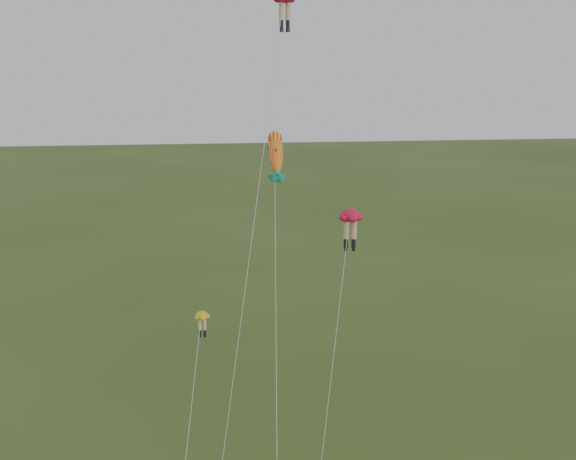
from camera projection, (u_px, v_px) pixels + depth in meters
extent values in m
cylinder|color=#D7AA7F|center=(281.00, 11.00, 36.38)|extent=(0.29, 0.29, 1.00)
cylinder|color=black|center=(281.00, 25.00, 36.57)|extent=(0.23, 0.23, 0.50)
cube|color=black|center=(281.00, 31.00, 36.65)|extent=(0.24, 0.33, 0.15)
cylinder|color=#D7AA7F|center=(288.00, 11.00, 36.54)|extent=(0.29, 0.29, 1.00)
cylinder|color=black|center=(288.00, 25.00, 36.73)|extent=(0.23, 0.23, 0.50)
cube|color=black|center=(288.00, 31.00, 36.81)|extent=(0.24, 0.33, 0.15)
cylinder|color=silver|center=(254.00, 224.00, 34.62)|extent=(4.50, 9.15, 24.78)
ellipsoid|color=red|center=(350.00, 215.00, 35.72)|extent=(1.67, 1.67, 0.70)
cylinder|color=#D7AA7F|center=(346.00, 229.00, 35.95)|extent=(0.31, 0.31, 1.08)
cylinder|color=black|center=(346.00, 243.00, 36.15)|extent=(0.24, 0.24, 0.54)
cube|color=black|center=(346.00, 249.00, 36.23)|extent=(0.24, 0.34, 0.16)
cylinder|color=#D7AA7F|center=(354.00, 229.00, 35.91)|extent=(0.31, 0.31, 1.08)
cylinder|color=black|center=(354.00, 243.00, 36.11)|extent=(0.24, 0.24, 0.54)
cube|color=black|center=(353.00, 249.00, 36.20)|extent=(0.24, 0.34, 0.16)
cylinder|color=silver|center=(336.00, 338.00, 34.39)|extent=(2.59, 5.65, 12.96)
ellipsoid|color=gold|center=(202.00, 315.00, 31.60)|extent=(0.86, 0.86, 0.39)
cylinder|color=#D7AA7F|center=(200.00, 324.00, 31.71)|extent=(0.17, 0.17, 0.60)
cylinder|color=black|center=(200.00, 332.00, 31.82)|extent=(0.14, 0.14, 0.30)
cube|color=black|center=(200.00, 336.00, 31.87)|extent=(0.12, 0.18, 0.09)
cylinder|color=#D7AA7F|center=(205.00, 324.00, 31.71)|extent=(0.17, 0.17, 0.60)
cylinder|color=black|center=(205.00, 332.00, 31.83)|extent=(0.14, 0.14, 0.30)
cube|color=black|center=(205.00, 336.00, 31.87)|extent=(0.12, 0.18, 0.09)
cylinder|color=silver|center=(191.00, 413.00, 30.80)|extent=(1.35, 3.74, 8.94)
ellipsoid|color=yellow|center=(276.00, 152.00, 36.12)|extent=(0.97, 2.52, 2.72)
sphere|color=yellow|center=(276.00, 152.00, 36.12)|extent=(0.94, 1.29, 1.27)
cone|color=#158973|center=(276.00, 152.00, 36.12)|extent=(0.73, 1.23, 1.18)
cone|color=#158973|center=(276.00, 152.00, 36.12)|extent=(0.73, 1.23, 1.18)
cone|color=#158973|center=(276.00, 152.00, 36.12)|extent=(0.42, 0.69, 0.66)
cone|color=#158973|center=(276.00, 152.00, 36.12)|extent=(0.42, 0.69, 0.66)
cone|color=red|center=(276.00, 152.00, 36.12)|extent=(0.46, 0.68, 0.66)
cylinder|color=silver|center=(276.00, 309.00, 34.40)|extent=(0.83, 7.64, 15.97)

